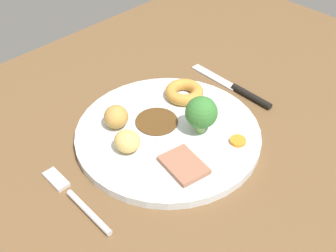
# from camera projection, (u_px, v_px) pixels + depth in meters

# --- Properties ---
(dining_table) EXTENTS (1.20, 0.84, 0.04)m
(dining_table) POSITION_uv_depth(u_px,v_px,m) (170.00, 160.00, 0.70)
(dining_table) COLOR brown
(dining_table) RESTS_ON ground
(dinner_plate) EXTENTS (0.30, 0.30, 0.01)m
(dinner_plate) POSITION_uv_depth(u_px,v_px,m) (168.00, 134.00, 0.71)
(dinner_plate) COLOR white
(dinner_plate) RESTS_ON dining_table
(gravy_pool) EXTENTS (0.07, 0.07, 0.00)m
(gravy_pool) POSITION_uv_depth(u_px,v_px,m) (157.00, 121.00, 0.72)
(gravy_pool) COLOR #563819
(gravy_pool) RESTS_ON dinner_plate
(meat_slice_main) EXTENTS (0.06, 0.08, 0.01)m
(meat_slice_main) POSITION_uv_depth(u_px,v_px,m) (184.00, 165.00, 0.64)
(meat_slice_main) COLOR #9E664C
(meat_slice_main) RESTS_ON dinner_plate
(yorkshire_pudding) EXTENTS (0.07, 0.07, 0.02)m
(yorkshire_pudding) POSITION_uv_depth(u_px,v_px,m) (184.00, 92.00, 0.76)
(yorkshire_pudding) COLOR #C68938
(yorkshire_pudding) RESTS_ON dinner_plate
(roast_potato_left) EXTENTS (0.06, 0.06, 0.04)m
(roast_potato_left) POSITION_uv_depth(u_px,v_px,m) (116.00, 117.00, 0.70)
(roast_potato_left) COLOR #BC8C42
(roast_potato_left) RESTS_ON dinner_plate
(roast_potato_right) EXTENTS (0.04, 0.04, 0.03)m
(roast_potato_right) POSITION_uv_depth(u_px,v_px,m) (127.00, 141.00, 0.66)
(roast_potato_right) COLOR #D8B260
(roast_potato_right) RESTS_ON dinner_plate
(carrot_coin_front) EXTENTS (0.03, 0.03, 0.01)m
(carrot_coin_front) POSITION_uv_depth(u_px,v_px,m) (238.00, 141.00, 0.68)
(carrot_coin_front) COLOR orange
(carrot_coin_front) RESTS_ON dinner_plate
(broccoli_floret) EXTENTS (0.05, 0.05, 0.06)m
(broccoli_floret) POSITION_uv_depth(u_px,v_px,m) (201.00, 113.00, 0.68)
(broccoli_floret) COLOR #8CB766
(broccoli_floret) RESTS_ON dinner_plate
(fork) EXTENTS (0.02, 0.15, 0.01)m
(fork) POSITION_uv_depth(u_px,v_px,m) (75.00, 198.00, 0.61)
(fork) COLOR silver
(fork) RESTS_ON dining_table
(knife) EXTENTS (0.02, 0.19, 0.01)m
(knife) POSITION_uv_depth(u_px,v_px,m) (237.00, 89.00, 0.80)
(knife) COLOR black
(knife) RESTS_ON dining_table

